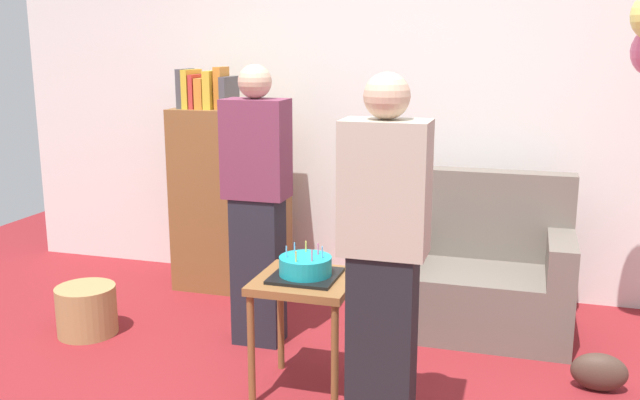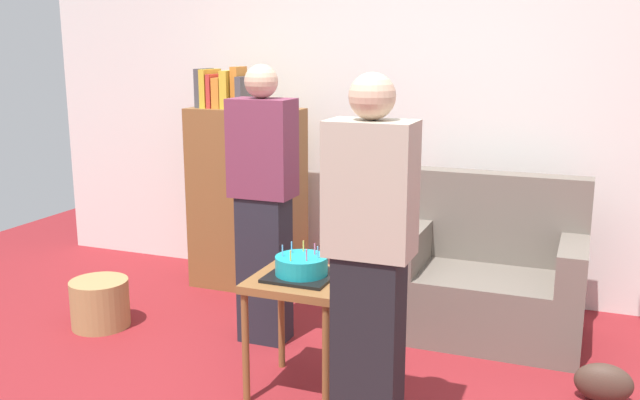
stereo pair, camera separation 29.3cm
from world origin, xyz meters
name	(u,v)px [view 1 (the left image)]	position (x,y,z in m)	size (l,w,h in m)	color
wall_back	(399,100)	(0.00, 2.05, 1.35)	(6.00, 0.10, 2.70)	silver
couch	(479,275)	(0.65, 1.39, 0.34)	(1.10, 0.70, 0.96)	#6B6056
bookshelf	(230,196)	(-1.12, 1.61, 0.69)	(0.80, 0.36, 1.59)	brown
side_table	(306,295)	(-0.12, 0.27, 0.52)	(0.48, 0.48, 0.61)	brown
birthday_cake	(305,268)	(-0.12, 0.27, 0.66)	(0.32, 0.32, 0.17)	black
person_blowing_candles	(257,205)	(-0.58, 0.79, 0.83)	(0.36, 0.22, 1.63)	#23232D
person_holding_cake	(383,264)	(0.34, -0.09, 0.83)	(0.36, 0.22, 1.63)	black
wicker_basket	(87,310)	(-1.63, 0.59, 0.15)	(0.36, 0.36, 0.30)	#A88451
handbag	(599,372)	(1.31, 0.71, 0.10)	(0.28, 0.14, 0.20)	#473328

